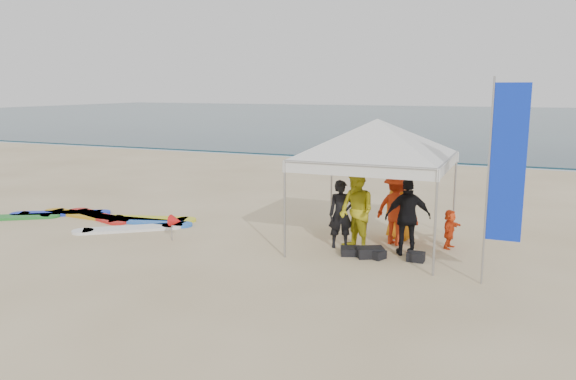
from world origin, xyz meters
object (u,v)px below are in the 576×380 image
(person_orange_a, at_px, (397,209))
(feather_flag, at_px, (506,166))
(canopy_tent, at_px, (377,119))
(person_black_b, at_px, (408,217))
(person_seated, at_px, (450,229))
(person_orange_b, at_px, (400,206))
(marker_pennant, at_px, (176,221))
(person_yellow, at_px, (356,211))
(surfboard_spread, at_px, (98,219))
(person_black_a, at_px, (341,214))

(person_orange_a, relative_size, feather_flag, 0.45)
(person_orange_a, height_order, canopy_tent, canopy_tent)
(person_black_b, bearing_deg, feather_flag, 123.61)
(person_seated, distance_m, canopy_tent, 3.00)
(person_orange_b, bearing_deg, person_black_b, 122.35)
(person_seated, height_order, marker_pennant, person_seated)
(person_yellow, distance_m, person_black_b, 1.13)
(person_black_b, xyz_separation_m, surfboard_spread, (-8.54, -0.01, -0.81))
(person_orange_a, distance_m, person_seated, 1.27)
(person_seated, relative_size, surfboard_spread, 0.16)
(person_black_a, xyz_separation_m, person_black_b, (1.52, -0.00, 0.07))
(person_black_b, height_order, canopy_tent, canopy_tent)
(person_orange_b, distance_m, canopy_tent, 2.30)
(surfboard_spread, bearing_deg, person_orange_a, 5.40)
(person_orange_a, xyz_separation_m, person_black_b, (0.40, -0.76, -0.00))
(person_orange_b, bearing_deg, feather_flag, 146.22)
(person_black_b, distance_m, surfboard_spread, 8.58)
(person_black_a, relative_size, person_orange_b, 0.95)
(person_black_a, bearing_deg, canopy_tent, 2.06)
(person_orange_b, bearing_deg, person_black_a, 61.59)
(person_orange_b, height_order, canopy_tent, canopy_tent)
(person_black_a, xyz_separation_m, surfboard_spread, (-7.02, -0.01, -0.74))
(person_seated, distance_m, surfboard_spread, 9.38)
(marker_pennant, bearing_deg, person_orange_a, 20.03)
(person_yellow, bearing_deg, person_seated, 63.97)
(feather_flag, bearing_deg, person_seated, 117.53)
(person_black_b, relative_size, canopy_tent, 0.38)
(person_orange_a, distance_m, canopy_tent, 2.15)
(person_black_a, relative_size, person_yellow, 0.86)
(person_black_a, distance_m, feather_flag, 3.98)
(person_seated, height_order, feather_flag, feather_flag)
(person_seated, bearing_deg, feather_flag, -140.03)
(person_yellow, relative_size, canopy_tent, 0.41)
(person_yellow, bearing_deg, person_orange_b, 98.82)
(canopy_tent, bearing_deg, marker_pennant, -162.59)
(person_yellow, height_order, person_orange_b, person_yellow)
(person_yellow, relative_size, person_orange_b, 1.10)
(person_seated, height_order, surfboard_spread, person_seated)
(person_orange_b, xyz_separation_m, surfboard_spread, (-8.11, -1.24, -0.79))
(person_orange_b, relative_size, feather_flag, 0.43)
(person_black_b, distance_m, person_orange_b, 1.30)
(surfboard_spread, bearing_deg, person_seated, 5.53)
(canopy_tent, distance_m, surfboard_spread, 8.25)
(person_yellow, bearing_deg, person_orange_a, 86.67)
(person_yellow, bearing_deg, surfboard_spread, -144.45)
(person_seated, relative_size, marker_pennant, 1.40)
(person_black_a, distance_m, person_black_b, 1.52)
(surfboard_spread, bearing_deg, feather_flag, -7.07)
(person_yellow, height_order, canopy_tent, canopy_tent)
(surfboard_spread, bearing_deg, person_black_a, 0.12)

